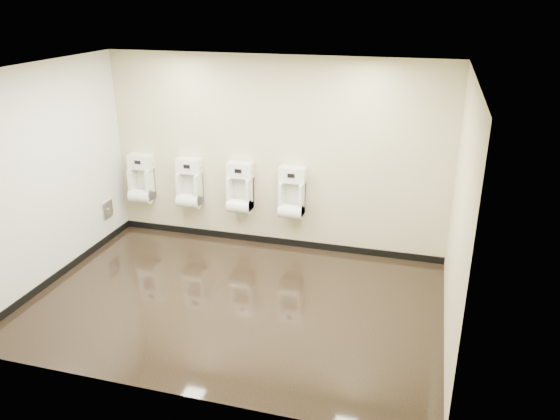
% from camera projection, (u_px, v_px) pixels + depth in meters
% --- Properties ---
extents(ground, '(5.00, 3.50, 0.00)m').
position_uv_depth(ground, '(235.00, 301.00, 6.77)').
color(ground, black).
rests_on(ground, ground).
extents(ceiling, '(5.00, 3.50, 0.00)m').
position_uv_depth(ceiling, '(227.00, 70.00, 5.73)').
color(ceiling, silver).
extents(back_wall, '(5.00, 0.02, 2.80)m').
position_uv_depth(back_wall, '(274.00, 155.00, 7.81)').
color(back_wall, beige).
rests_on(back_wall, ground).
extents(front_wall, '(5.00, 0.02, 2.80)m').
position_uv_depth(front_wall, '(160.00, 263.00, 4.68)').
color(front_wall, beige).
rests_on(front_wall, ground).
extents(left_wall, '(0.02, 3.50, 2.80)m').
position_uv_depth(left_wall, '(45.00, 177.00, 6.88)').
color(left_wall, beige).
rests_on(left_wall, ground).
extents(right_wall, '(0.02, 3.50, 2.80)m').
position_uv_depth(right_wall, '(459.00, 218.00, 5.62)').
color(right_wall, beige).
rests_on(right_wall, ground).
extents(tile_overlay_left, '(0.01, 3.50, 2.80)m').
position_uv_depth(tile_overlay_left, '(46.00, 177.00, 6.87)').
color(tile_overlay_left, white).
rests_on(tile_overlay_left, ground).
extents(skirting_back, '(5.00, 0.02, 0.10)m').
position_uv_depth(skirting_back, '(274.00, 241.00, 8.30)').
color(skirting_back, black).
rests_on(skirting_back, ground).
extents(skirting_left, '(0.02, 3.50, 0.10)m').
position_uv_depth(skirting_left, '(62.00, 272.00, 7.37)').
color(skirting_left, black).
rests_on(skirting_left, ground).
extents(access_panel, '(0.04, 0.25, 0.25)m').
position_uv_depth(access_panel, '(108.00, 210.00, 8.28)').
color(access_panel, '#9E9EA3').
rests_on(access_panel, left_wall).
extents(urinal_0, '(0.39, 0.29, 0.73)m').
position_uv_depth(urinal_0, '(141.00, 182.00, 8.43)').
color(urinal_0, white).
rests_on(urinal_0, back_wall).
extents(urinal_1, '(0.39, 0.29, 0.73)m').
position_uv_depth(urinal_1, '(190.00, 187.00, 8.23)').
color(urinal_1, white).
rests_on(urinal_1, back_wall).
extents(urinal_2, '(0.39, 0.29, 0.73)m').
position_uv_depth(urinal_2, '(240.00, 191.00, 8.03)').
color(urinal_2, white).
rests_on(urinal_2, back_wall).
extents(urinal_3, '(0.39, 0.29, 0.73)m').
position_uv_depth(urinal_3, '(292.00, 197.00, 7.83)').
color(urinal_3, white).
rests_on(urinal_3, back_wall).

